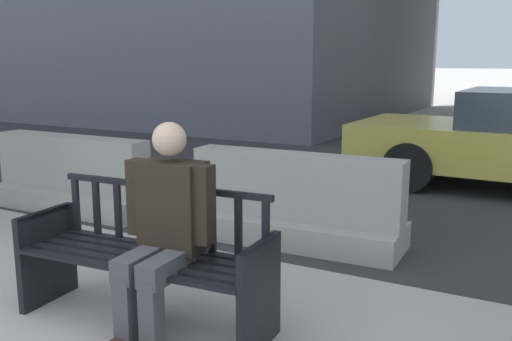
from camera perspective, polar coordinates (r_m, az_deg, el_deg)
The scene contains 5 objects.
street_asphalt at distance 10.53m, azimuth 15.13°, elevation 1.56°, with size 120.00×12.00×0.01m, color #333335.
street_bench at distance 3.77m, azimuth -10.99°, elevation -9.11°, with size 1.72×0.63×0.88m.
seated_person at distance 3.53m, azimuth -9.14°, elevation -5.45°, with size 0.59×0.74×1.31m.
jersey_barrier_centre at distance 5.29m, azimuth 3.91°, elevation -3.64°, with size 2.03×0.76×0.84m.
jersey_barrier_left at distance 6.76m, azimuth -17.86°, elevation -0.90°, with size 2.01×0.71×0.84m.
Camera 1 is at (2.41, -1.41, 1.69)m, focal length 40.00 mm.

